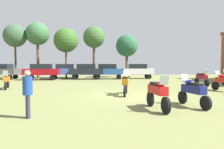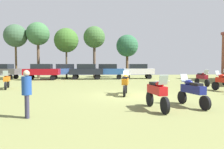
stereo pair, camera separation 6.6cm
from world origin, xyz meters
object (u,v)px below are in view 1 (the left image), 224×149
person_1 (28,90)px  tree_1 (15,36)px  motorcycle_9 (202,78)px  motorcycle_8 (158,92)px  motorcycle_6 (126,83)px  motorcycle_2 (7,80)px  car_2 (86,70)px  car_3 (42,71)px  car_1 (108,70)px  tree_3 (127,46)px  car_6 (64,70)px  tree_6 (66,40)px  tree_5 (94,38)px  car_4 (137,70)px  motorcycle_3 (193,91)px  tree_2 (38,34)px  car_5 (2,70)px

person_1 → tree_1: 24.26m
tree_1 → motorcycle_9: bearing=-31.8°
motorcycle_8 → motorcycle_6: bearing=-87.6°
motorcycle_6 → motorcycle_9: size_ratio=1.01×
motorcycle_2 → car_2: 12.12m
car_3 → tree_1: size_ratio=0.59×
car_1 → tree_3: (3.21, 3.46, 3.55)m
car_2 → car_1: bearing=-80.9°
car_6 → motorcycle_2: bearing=154.4°
car_6 → tree_3: 9.91m
tree_3 → tree_6: tree_6 is taller
tree_1 → tree_5: tree_5 is taller
car_4 → tree_3: size_ratio=0.69×
person_1 → tree_1: size_ratio=0.23×
car_1 → tree_6: bearing=77.2°
motorcycle_8 → car_3: size_ratio=0.52×
motorcycle_3 → car_4: (1.97, 19.14, 0.45)m
motorcycle_2 → tree_2: tree_2 is taller
motorcycle_3 → tree_1: tree_1 is taller
motorcycle_2 → car_5: (-4.77, 11.50, 0.46)m
person_1 → tree_5: bearing=-29.4°
person_1 → tree_6: tree_6 is taller
motorcycle_6 → car_2: car_2 is taller
car_3 → car_6: same height
motorcycle_8 → car_2: bearing=-85.4°
motorcycle_3 → car_1: size_ratio=0.49×
motorcycle_2 → car_2: car_2 is taller
motorcycle_8 → motorcycle_9: 11.81m
motorcycle_9 → person_1: size_ratio=1.30×
car_6 → tree_5: tree_5 is taller
motorcycle_6 → car_1: bearing=102.6°
car_3 → motorcycle_6: bearing=-147.9°
motorcycle_3 → motorcycle_9: (5.43, 8.82, 0.01)m
person_1 → tree_6: bearing=-19.6°
motorcycle_8 → tree_6: tree_6 is taller
tree_3 → tree_5: (-4.95, -0.94, 1.06)m
motorcycle_2 → tree_5: (7.27, 13.11, 5.06)m
car_1 → motorcycle_2: bearing=148.7°
tree_1 → car_1: bearing=-9.9°
motorcycle_2 → tree_5: bearing=-132.0°
motorcycle_8 → car_5: 24.79m
motorcycle_3 → car_1: bearing=86.7°
car_6 → tree_2: 6.17m
tree_2 → tree_6: size_ratio=1.10×
motorcycle_2 → motorcycle_8: bearing=123.1°
motorcycle_9 → car_1: 12.67m
car_6 → motorcycle_6: bearing=-172.1°
car_4 → tree_3: bearing=18.4°
car_3 → car_4: bearing=-83.5°
tree_3 → tree_6: bearing=-172.4°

